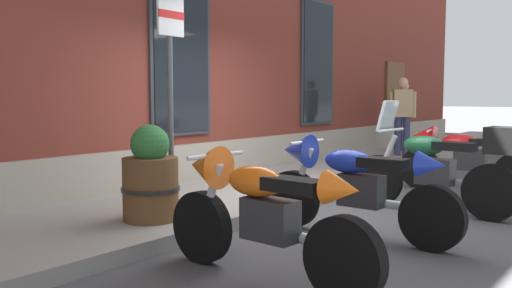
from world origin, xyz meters
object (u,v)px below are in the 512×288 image
(motorcycle_orange_sport, at_px, (257,208))
(parking_sign, at_px, (171,71))
(motorcycle_red_sport, at_px, (461,155))
(motorcycle_blue_sport, at_px, (349,182))
(motorcycle_green_touring, at_px, (440,167))
(pedestrian_tan_coat, at_px, (402,112))
(pedestrian_striped_shirt, at_px, (403,112))
(barrel_planter, at_px, (150,179))

(motorcycle_orange_sport, bearing_deg, parking_sign, 66.50)
(motorcycle_orange_sport, xyz_separation_m, parking_sign, (0.75, 1.73, 1.13))
(motorcycle_red_sport, relative_size, parking_sign, 0.84)
(motorcycle_blue_sport, bearing_deg, motorcycle_red_sport, -1.28)
(motorcycle_green_touring, distance_m, pedestrian_tan_coat, 5.28)
(motorcycle_blue_sport, bearing_deg, pedestrian_striped_shirt, 18.56)
(motorcycle_red_sport, distance_m, barrel_planter, 4.88)
(motorcycle_orange_sport, xyz_separation_m, motorcycle_red_sport, (4.99, -0.03, -0.01))
(parking_sign, bearing_deg, motorcycle_green_touring, -39.53)
(motorcycle_red_sport, bearing_deg, pedestrian_striped_shirt, 32.92)
(motorcycle_green_touring, bearing_deg, motorcycle_blue_sport, 167.71)
(parking_sign, bearing_deg, barrel_planter, -176.52)
(motorcycle_red_sport, xyz_separation_m, pedestrian_tan_coat, (2.91, 2.14, 0.54))
(motorcycle_red_sport, relative_size, pedestrian_striped_shirt, 1.24)
(motorcycle_red_sport, bearing_deg, parking_sign, 157.38)
(motorcycle_orange_sport, height_order, pedestrian_tan_coat, pedestrian_tan_coat)
(motorcycle_blue_sport, relative_size, parking_sign, 0.91)
(pedestrian_striped_shirt, bearing_deg, pedestrian_tan_coat, -158.64)
(motorcycle_blue_sport, bearing_deg, parking_sign, 116.31)
(motorcycle_green_touring, bearing_deg, parking_sign, 140.47)
(pedestrian_tan_coat, bearing_deg, barrel_planter, -176.97)
(motorcycle_green_touring, height_order, pedestrian_striped_shirt, pedestrian_striped_shirt)
(parking_sign, bearing_deg, motorcycle_red_sport, -22.62)
(parking_sign, height_order, barrel_planter, parking_sign)
(barrel_planter, bearing_deg, motorcycle_green_touring, -35.89)
(parking_sign, bearing_deg, pedestrian_tan_coat, 3.01)
(motorcycle_green_touring, bearing_deg, pedestrian_tan_coat, 27.44)
(barrel_planter, bearing_deg, pedestrian_striped_shirt, 5.29)
(motorcycle_orange_sport, bearing_deg, motorcycle_red_sport, -0.39)
(motorcycle_green_touring, relative_size, pedestrian_striped_shirt, 1.31)
(parking_sign, bearing_deg, motorcycle_blue_sport, -63.69)
(motorcycle_orange_sport, xyz_separation_m, motorcycle_green_touring, (3.23, -0.32, 0.01))
(motorcycle_green_touring, height_order, parking_sign, parking_sign)
(motorcycle_blue_sport, bearing_deg, pedestrian_tan_coat, 18.11)
(motorcycle_blue_sport, relative_size, motorcycle_green_touring, 1.03)
(motorcycle_blue_sport, distance_m, pedestrian_tan_coat, 6.66)
(pedestrian_tan_coat, bearing_deg, motorcycle_green_touring, -152.56)
(motorcycle_red_sport, height_order, parking_sign, parking_sign)
(motorcycle_orange_sport, height_order, barrel_planter, barrel_planter)
(pedestrian_tan_coat, bearing_deg, motorcycle_blue_sport, -161.89)
(motorcycle_orange_sport, distance_m, parking_sign, 2.20)
(barrel_planter, bearing_deg, motorcycle_red_sport, -20.95)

